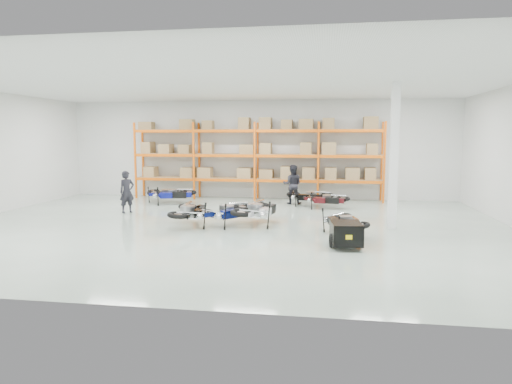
% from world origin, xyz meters
% --- Properties ---
extents(room, '(18.00, 18.00, 18.00)m').
position_xyz_m(room, '(0.00, 0.00, 2.25)').
color(room, '#ADC1B1').
rests_on(room, ground).
extents(pallet_rack, '(11.28, 0.98, 3.62)m').
position_xyz_m(pallet_rack, '(-0.00, 6.45, 2.26)').
color(pallet_rack, '#EA5E0C').
rests_on(pallet_rack, ground).
extents(structural_column, '(0.25, 0.25, 4.50)m').
position_xyz_m(structural_column, '(5.20, 0.50, 2.25)').
color(structural_column, white).
rests_on(structural_column, ground).
extents(moto_blue_centre, '(1.95, 2.08, 1.24)m').
position_xyz_m(moto_blue_centre, '(0.05, 0.17, 0.58)').
color(moto_blue_centre, '#070F47').
rests_on(moto_blue_centre, ground).
extents(moto_silver_left, '(1.39, 2.18, 1.31)m').
position_xyz_m(moto_silver_left, '(0.99, 0.42, 0.62)').
color(moto_silver_left, silver).
rests_on(moto_silver_left, ground).
extents(moto_black_far_left, '(1.17, 2.03, 1.26)m').
position_xyz_m(moto_black_far_left, '(-1.12, -0.09, 0.59)').
color(moto_black_far_left, black).
rests_on(moto_black_far_left, ground).
extents(moto_touring_right, '(1.31, 1.87, 1.10)m').
position_xyz_m(moto_touring_right, '(3.68, -0.75, 0.52)').
color(moto_touring_right, black).
rests_on(moto_touring_right, ground).
extents(trailer, '(0.85, 1.61, 0.67)m').
position_xyz_m(trailer, '(3.68, -2.35, 0.39)').
color(trailer, black).
rests_on(trailer, ground).
extents(moto_back_a, '(1.97, 1.31, 1.17)m').
position_xyz_m(moto_back_a, '(-3.35, 4.43, 0.55)').
color(moto_back_a, navy).
rests_on(moto_back_a, ground).
extents(moto_back_b, '(1.78, 1.19, 1.05)m').
position_xyz_m(moto_back_b, '(-3.88, 4.93, 0.50)').
color(moto_back_b, silver).
rests_on(moto_back_b, ground).
extents(moto_back_c, '(1.80, 1.06, 1.11)m').
position_xyz_m(moto_back_c, '(2.48, 4.79, 0.52)').
color(moto_back_c, black).
rests_on(moto_back_c, ground).
extents(moto_back_d, '(1.74, 1.09, 1.05)m').
position_xyz_m(moto_back_d, '(3.14, 4.12, 0.49)').
color(moto_back_d, '#470E13').
rests_on(moto_back_d, ground).
extents(person_left, '(0.67, 0.68, 1.58)m').
position_xyz_m(person_left, '(-4.24, 2.04, 0.79)').
color(person_left, black).
rests_on(person_left, ground).
extents(person_back, '(0.82, 0.64, 1.67)m').
position_xyz_m(person_back, '(1.74, 5.25, 0.83)').
color(person_back, black).
rests_on(person_back, ground).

